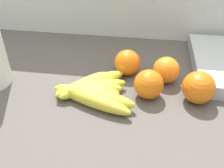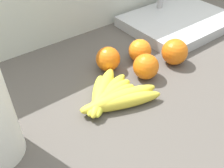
# 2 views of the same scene
# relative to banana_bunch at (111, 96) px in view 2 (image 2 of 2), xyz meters

# --- Properties ---
(counter) EXTENTS (1.47, 0.68, 0.85)m
(counter) POSITION_rel_banana_bunch_xyz_m (0.15, 0.02, -0.45)
(counter) COLOR #514C47
(counter) RESTS_ON ground
(wall_back) EXTENTS (1.87, 0.06, 1.30)m
(wall_back) POSITION_rel_banana_bunch_xyz_m (0.15, 0.40, -0.22)
(wall_back) COLOR silver
(wall_back) RESTS_ON ground
(banana_bunch) EXTENTS (0.22, 0.20, 0.04)m
(banana_bunch) POSITION_rel_banana_bunch_xyz_m (0.00, 0.00, 0.00)
(banana_bunch) COLOR gold
(banana_bunch) RESTS_ON counter
(orange_back_right) EXTENTS (0.08, 0.08, 0.08)m
(orange_back_right) POSITION_rel_banana_bunch_xyz_m (0.15, 0.02, 0.02)
(orange_back_right) COLOR orange
(orange_back_right) RESTS_ON counter
(orange_center) EXTENTS (0.08, 0.08, 0.08)m
(orange_center) POSITION_rel_banana_bunch_xyz_m (0.27, 0.02, 0.02)
(orange_center) COLOR orange
(orange_center) RESTS_ON counter
(orange_far_right) EXTENTS (0.07, 0.07, 0.07)m
(orange_far_right) POSITION_rel_banana_bunch_xyz_m (0.19, 0.10, 0.02)
(orange_far_right) COLOR orange
(orange_far_right) RESTS_ON counter
(orange_back_left) EXTENTS (0.08, 0.08, 0.08)m
(orange_back_left) POSITION_rel_banana_bunch_xyz_m (0.08, 0.12, 0.02)
(orange_back_left) COLOR orange
(orange_back_left) RESTS_ON counter
(sink_basin) EXTENTS (0.41, 0.31, 0.19)m
(sink_basin) POSITION_rel_banana_bunch_xyz_m (0.48, 0.19, 0.00)
(sink_basin) COLOR #B7BABF
(sink_basin) RESTS_ON counter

